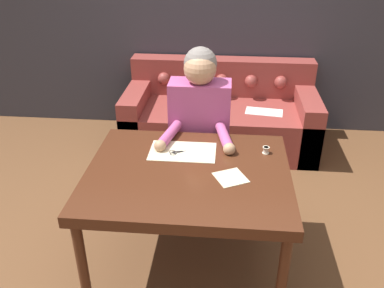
% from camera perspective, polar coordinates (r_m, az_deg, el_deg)
% --- Properties ---
extents(ground_plane, '(16.00, 16.00, 0.00)m').
position_cam_1_polar(ground_plane, '(2.93, -0.40, -16.34)').
color(ground_plane, brown).
extents(wall_back, '(8.00, 0.06, 2.60)m').
position_cam_1_polar(wall_back, '(4.39, 2.55, 18.47)').
color(wall_back, '#383842').
rests_on(wall_back, ground_plane).
extents(dining_table, '(1.24, 1.02, 0.75)m').
position_cam_1_polar(dining_table, '(2.50, -0.56, -5.12)').
color(dining_table, '#472314').
rests_on(dining_table, ground_plane).
extents(couch, '(1.91, 0.91, 0.83)m').
position_cam_1_polar(couch, '(4.25, 3.97, 3.86)').
color(couch, brown).
rests_on(couch, ground_plane).
extents(person, '(0.53, 0.62, 1.32)m').
position_cam_1_polar(person, '(3.06, 1.06, 2.01)').
color(person, '#33281E').
rests_on(person, ground_plane).
extents(pattern_paper_main, '(0.43, 0.27, 0.00)m').
position_cam_1_polar(pattern_paper_main, '(2.66, -1.32, -1.05)').
color(pattern_paper_main, beige).
rests_on(pattern_paper_main, dining_table).
extents(pattern_paper_offcut, '(0.23, 0.23, 0.00)m').
position_cam_1_polar(pattern_paper_offcut, '(2.40, 5.45, -4.72)').
color(pattern_paper_offcut, beige).
rests_on(pattern_paper_offcut, dining_table).
extents(scissors, '(0.20, 0.12, 0.01)m').
position_cam_1_polar(scissors, '(2.65, -1.83, -1.14)').
color(scissors, silver).
rests_on(scissors, dining_table).
extents(thread_spool, '(0.04, 0.04, 0.05)m').
position_cam_1_polar(thread_spool, '(2.68, 10.33, -0.85)').
color(thread_spool, beige).
rests_on(thread_spool, dining_table).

